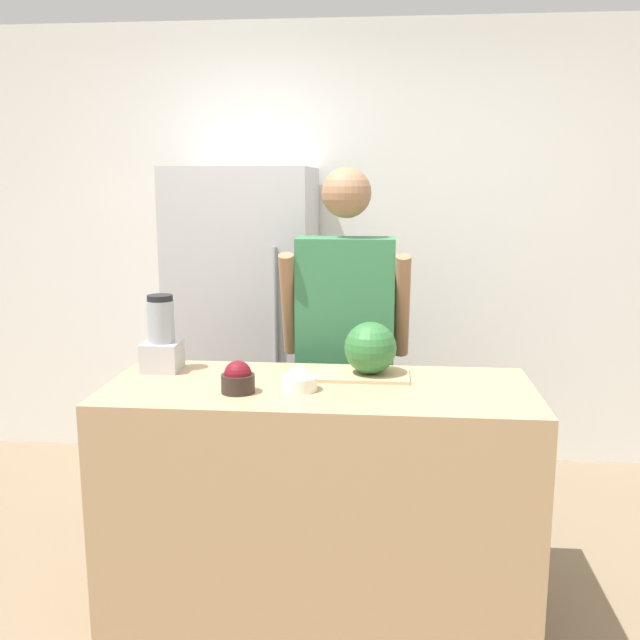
{
  "coord_description": "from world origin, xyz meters",
  "views": [
    {
      "loc": [
        0.25,
        -2.29,
        1.68
      ],
      "look_at": [
        0.0,
        0.37,
        1.16
      ],
      "focal_mm": 40.0,
      "sensor_mm": 36.0,
      "label": 1
    }
  ],
  "objects": [
    {
      "name": "wall_back",
      "position": [
        0.0,
        2.01,
        1.3
      ],
      "size": [
        8.0,
        0.06,
        2.6
      ],
      "color": "white",
      "rests_on": "ground_plane"
    },
    {
      "name": "counter_island",
      "position": [
        0.0,
        0.34,
        0.46
      ],
      "size": [
        1.64,
        0.68,
        0.91
      ],
      "color": "tan",
      "rests_on": "ground_plane"
    },
    {
      "name": "refrigerator",
      "position": [
        -0.54,
        1.6,
        0.88
      ],
      "size": [
        0.76,
        0.74,
        1.76
      ],
      "color": "#B7B7BC",
      "rests_on": "ground_plane"
    },
    {
      "name": "person",
      "position": [
        0.06,
        0.97,
        0.9
      ],
      "size": [
        0.59,
        0.27,
        1.75
      ],
      "color": "#4C608C",
      "rests_on": "ground_plane"
    },
    {
      "name": "cutting_board",
      "position": [
        0.16,
        0.49,
        0.92
      ],
      "size": [
        0.37,
        0.23,
        0.01
      ],
      "color": "tan",
      "rests_on": "counter_island"
    },
    {
      "name": "watermelon",
      "position": [
        0.19,
        0.48,
        1.03
      ],
      "size": [
        0.21,
        0.21,
        0.21
      ],
      "color": "#2D6B33",
      "rests_on": "cutting_board"
    },
    {
      "name": "bowl_cherries",
      "position": [
        -0.29,
        0.22,
        0.97
      ],
      "size": [
        0.12,
        0.12,
        0.12
      ],
      "color": "#2D231E",
      "rests_on": "counter_island"
    },
    {
      "name": "bowl_cream",
      "position": [
        -0.07,
        0.27,
        0.95
      ],
      "size": [
        0.14,
        0.14,
        0.1
      ],
      "color": "white",
      "rests_on": "counter_island"
    },
    {
      "name": "blender",
      "position": [
        -0.67,
        0.5,
        1.05
      ],
      "size": [
        0.15,
        0.15,
        0.32
      ],
      "color": "#B7B7BC",
      "rests_on": "counter_island"
    }
  ]
}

